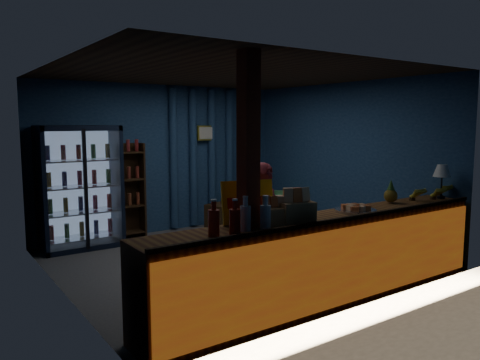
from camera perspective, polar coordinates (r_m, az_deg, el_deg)
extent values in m
plane|color=#515154|center=(6.77, -1.19, -9.67)|extent=(4.60, 4.60, 0.00)
plane|color=navy|center=(8.43, -9.49, 2.55)|extent=(4.60, 0.00, 4.60)
plane|color=navy|center=(4.84, 13.28, -0.80)|extent=(4.60, 0.00, 4.60)
plane|color=navy|center=(5.59, -21.29, -0.06)|extent=(0.00, 4.40, 4.40)
plane|color=navy|center=(8.01, 12.66, 2.24)|extent=(0.00, 4.40, 4.40)
plane|color=#472D19|center=(6.51, -1.25, 12.81)|extent=(4.60, 4.60, 0.00)
cube|color=brown|center=(5.22, 10.55, -9.45)|extent=(4.40, 0.55, 0.95)
cube|color=red|center=(5.03, 12.93, -10.15)|extent=(4.35, 0.02, 0.81)
cube|color=#342310|center=(4.92, 12.91, -4.57)|extent=(4.40, 0.04, 0.04)
cube|color=maroon|center=(4.37, 1.02, -1.45)|extent=(0.16, 0.16, 2.60)
cube|color=black|center=(7.86, -19.47, -0.64)|extent=(1.20, 0.06, 1.90)
cube|color=black|center=(7.47, -23.14, -1.19)|extent=(0.06, 0.60, 1.90)
cube|color=black|center=(7.77, -14.88, -0.56)|extent=(0.06, 0.60, 1.90)
cube|color=black|center=(7.54, -19.20, 6.00)|extent=(1.20, 0.60, 0.08)
cube|color=black|center=(7.77, -18.66, -7.53)|extent=(1.20, 0.60, 0.08)
cube|color=#99B2D8|center=(7.81, -19.37, -0.68)|extent=(1.08, 0.02, 1.74)
cube|color=white|center=(7.33, -18.33, -1.12)|extent=(1.12, 0.02, 1.78)
cube|color=black|center=(7.31, -18.29, -1.14)|extent=(0.05, 0.05, 1.80)
cube|color=silver|center=(7.74, -18.70, -6.60)|extent=(1.08, 0.48, 0.02)
cylinder|color=#A91B18|center=(7.61, -22.01, -5.98)|extent=(0.07, 0.07, 0.22)
cylinder|color=#1A6B1E|center=(7.66, -20.36, -5.82)|extent=(0.07, 0.07, 0.22)
cylinder|color=olive|center=(7.71, -18.74, -5.66)|extent=(0.07, 0.07, 0.22)
cylinder|color=navy|center=(7.77, -17.14, -5.50)|extent=(0.07, 0.07, 0.22)
cylinder|color=maroon|center=(7.84, -15.56, -5.34)|extent=(0.07, 0.07, 0.22)
cube|color=silver|center=(7.66, -18.82, -3.69)|extent=(1.08, 0.48, 0.02)
cylinder|color=#1A6B1E|center=(7.53, -22.15, -3.01)|extent=(0.07, 0.07, 0.22)
cylinder|color=olive|center=(7.58, -20.49, -2.87)|extent=(0.07, 0.07, 0.22)
cylinder|color=navy|center=(7.64, -18.85, -2.73)|extent=(0.07, 0.07, 0.22)
cylinder|color=maroon|center=(7.70, -17.24, -2.59)|extent=(0.07, 0.07, 0.22)
cylinder|color=#A91B18|center=(7.77, -15.66, -2.45)|extent=(0.07, 0.07, 0.22)
cube|color=silver|center=(7.60, -18.93, -0.72)|extent=(1.08, 0.48, 0.02)
cylinder|color=olive|center=(7.47, -22.29, 0.02)|extent=(0.07, 0.07, 0.22)
cylinder|color=navy|center=(7.53, -20.62, 0.14)|extent=(0.07, 0.07, 0.22)
cylinder|color=maroon|center=(7.58, -18.97, 0.25)|extent=(0.07, 0.07, 0.22)
cylinder|color=#A91B18|center=(7.64, -17.35, 0.37)|extent=(0.07, 0.07, 0.22)
cylinder|color=#1A6B1E|center=(7.71, -15.76, 0.48)|extent=(0.07, 0.07, 0.22)
cube|color=silver|center=(7.56, -19.05, 2.29)|extent=(1.08, 0.48, 0.02)
cylinder|color=navy|center=(7.44, -22.43, 3.08)|extent=(0.07, 0.07, 0.22)
cylinder|color=maroon|center=(7.49, -20.75, 3.17)|extent=(0.07, 0.07, 0.22)
cylinder|color=#A91B18|center=(7.55, -19.09, 3.27)|extent=(0.07, 0.07, 0.22)
cylinder|color=#1A6B1E|center=(7.61, -17.46, 3.36)|extent=(0.07, 0.07, 0.22)
cylinder|color=olive|center=(7.68, -15.86, 3.45)|extent=(0.07, 0.07, 0.22)
cube|color=#342310|center=(8.17, -13.72, -1.23)|extent=(0.50, 0.02, 1.60)
cube|color=#342310|center=(7.96, -14.96, -1.47)|extent=(0.03, 0.28, 1.60)
cube|color=#342310|center=(8.13, -11.85, -1.21)|extent=(0.03, 0.28, 1.60)
cube|color=#342310|center=(8.17, -13.25, -6.20)|extent=(0.46, 0.26, 0.02)
cube|color=#342310|center=(8.08, -13.34, -3.09)|extent=(0.46, 0.26, 0.02)
cube|color=#342310|center=(8.02, -13.43, 0.07)|extent=(0.46, 0.26, 0.02)
cube|color=#342310|center=(7.98, -13.52, 3.28)|extent=(0.46, 0.26, 0.02)
cylinder|color=navy|center=(8.46, -8.09, 2.59)|extent=(0.14, 0.14, 2.50)
cylinder|color=navy|center=(8.65, -5.72, 2.72)|extent=(0.14, 0.14, 2.50)
cylinder|color=navy|center=(8.85, -3.45, 2.84)|extent=(0.14, 0.14, 2.50)
cylinder|color=navy|center=(9.06, -1.28, 2.95)|extent=(0.14, 0.14, 2.50)
cylinder|color=navy|center=(9.29, 0.78, 3.05)|extent=(0.14, 0.14, 2.50)
cube|color=yellow|center=(8.72, -4.18, 5.73)|extent=(0.36, 0.03, 0.28)
cube|color=silver|center=(8.70, -4.12, 5.73)|extent=(0.30, 0.01, 0.22)
imported|color=maroon|center=(5.29, 3.02, -6.00)|extent=(0.62, 0.48, 1.50)
imported|color=#56AC67|center=(8.78, 4.59, -3.57)|extent=(1.01, 1.02, 0.67)
cube|color=#342310|center=(8.30, -2.02, -4.68)|extent=(0.68, 0.58, 0.52)
cylinder|color=#342310|center=(8.24, -2.03, -2.55)|extent=(0.10, 0.10, 0.10)
cube|color=yellow|center=(4.62, 0.95, -2.69)|extent=(0.54, 0.23, 0.43)
cube|color=#B41E0C|center=(4.60, 1.10, -2.72)|extent=(0.44, 0.14, 0.11)
cylinder|color=#B41E0C|center=(4.11, -3.22, -5.27)|extent=(0.10, 0.10, 0.24)
cylinder|color=#B41E0C|center=(4.08, -3.23, -3.02)|extent=(0.05, 0.05, 0.09)
cylinder|color=white|center=(4.07, -3.24, -2.48)|extent=(0.05, 0.05, 0.02)
cylinder|color=#B41E0C|center=(4.14, -0.62, -5.19)|extent=(0.10, 0.10, 0.24)
cylinder|color=#B41E0C|center=(4.10, -0.62, -2.95)|extent=(0.05, 0.05, 0.09)
cylinder|color=white|center=(4.10, -0.63, -2.41)|extent=(0.05, 0.05, 0.02)
cylinder|color=silver|center=(4.29, 0.66, -4.73)|extent=(0.10, 0.10, 0.24)
cylinder|color=silver|center=(4.26, 0.66, -2.57)|extent=(0.05, 0.05, 0.09)
cylinder|color=white|center=(4.26, 0.66, -2.05)|extent=(0.05, 0.05, 0.02)
cylinder|color=silver|center=(4.33, 3.11, -4.64)|extent=(0.10, 0.10, 0.24)
cylinder|color=silver|center=(4.30, 3.13, -2.50)|extent=(0.05, 0.05, 0.09)
cylinder|color=white|center=(4.29, 3.13, -1.98)|extent=(0.05, 0.05, 0.02)
cube|color=#A68850|center=(4.67, 6.69, -3.94)|extent=(0.39, 0.35, 0.22)
cube|color=orange|center=(4.60, 5.79, -1.82)|extent=(0.10, 0.08, 0.14)
cube|color=#D64F28|center=(4.64, 6.72, -1.76)|extent=(0.10, 0.08, 0.14)
cube|color=orange|center=(4.68, 7.64, -1.69)|extent=(0.10, 0.08, 0.14)
cube|color=#A68850|center=(4.57, 4.11, -4.42)|extent=(0.33, 0.30, 0.17)
cube|color=orange|center=(4.52, 3.33, -2.69)|extent=(0.08, 0.07, 0.11)
cube|color=#D64F28|center=(4.55, 4.13, -2.65)|extent=(0.08, 0.07, 0.11)
cube|color=orange|center=(4.57, 4.92, -2.61)|extent=(0.08, 0.07, 0.11)
cylinder|color=silver|center=(5.42, 13.91, -3.61)|extent=(0.47, 0.47, 0.03)
cube|color=orange|center=(5.48, 14.56, -3.11)|extent=(0.10, 0.07, 0.05)
cube|color=#D64F28|center=(5.50, 13.86, -3.05)|extent=(0.12, 0.12, 0.05)
cube|color=orange|center=(5.47, 13.20, -3.09)|extent=(0.07, 0.10, 0.05)
cube|color=#D64F28|center=(5.41, 12.95, -3.20)|extent=(0.12, 0.12, 0.05)
cube|color=orange|center=(5.34, 13.27, -3.33)|extent=(0.10, 0.07, 0.05)
cube|color=#D64F28|center=(5.32, 13.98, -3.39)|extent=(0.12, 0.12, 0.05)
cube|color=orange|center=(5.35, 14.66, -3.35)|extent=(0.07, 0.10, 0.05)
cube|color=#D64F28|center=(5.42, 14.89, -3.23)|extent=(0.12, 0.12, 0.05)
cylinder|color=black|center=(6.69, 23.28, -1.95)|extent=(0.11, 0.11, 0.04)
cylinder|color=black|center=(6.66, 23.35, -0.60)|extent=(0.02, 0.02, 0.32)
cone|color=white|center=(6.64, 23.43, 1.05)|extent=(0.23, 0.23, 0.16)
sphere|color=#886018|center=(6.08, 17.89, -1.84)|extent=(0.17, 0.17, 0.17)
cone|color=#305E20|center=(6.06, 17.93, -0.55)|extent=(0.09, 0.09, 0.13)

